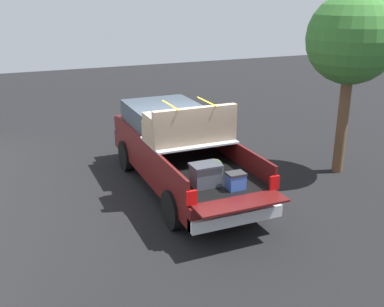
{
  "coord_description": "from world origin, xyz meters",
  "views": [
    {
      "loc": [
        -9.4,
        3.8,
        4.5
      ],
      "look_at": [
        -0.6,
        0.0,
        1.1
      ],
      "focal_mm": 42.11,
      "sensor_mm": 36.0,
      "label": 1
    }
  ],
  "objects": [
    {
      "name": "ground_plane",
      "position": [
        0.0,
        0.0,
        0.0
      ],
      "size": [
        40.0,
        40.0,
        0.0
      ],
      "primitive_type": "plane",
      "color": "black"
    },
    {
      "name": "tree_background",
      "position": [
        -0.6,
        -4.25,
        3.44
      ],
      "size": [
        2.24,
        2.24,
        4.6
      ],
      "color": "brown",
      "rests_on": "ground_plane"
    },
    {
      "name": "pickup_truck",
      "position": [
        0.36,
        0.0,
        0.96
      ],
      "size": [
        6.05,
        2.06,
        2.23
      ],
      "color": "#470F0F",
      "rests_on": "ground_plane"
    }
  ]
}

